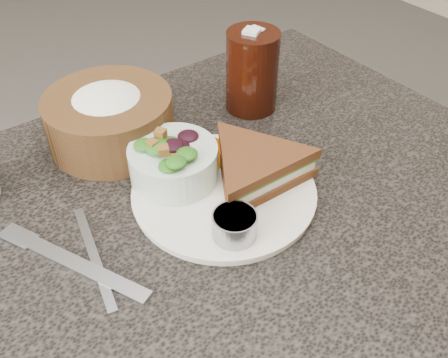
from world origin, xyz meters
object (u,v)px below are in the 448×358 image
sandwich (255,167)px  bread_basket (109,112)px  dinner_plate (224,192)px  dressing_ramekin (235,225)px  cola_glass (252,68)px  salad_bowl (173,158)px

sandwich → bread_basket: bread_basket is taller
dinner_plate → bread_basket: bearing=107.4°
sandwich → dressing_ramekin: size_ratio=3.20×
dinner_plate → bread_basket: 0.22m
dressing_ramekin → cola_glass: (0.21, 0.23, 0.05)m
dinner_plate → sandwich: (0.05, -0.01, 0.03)m
dressing_ramekin → bread_basket: (-0.02, 0.28, 0.03)m
dinner_plate → salad_bowl: size_ratio=2.04×
salad_bowl → bread_basket: size_ratio=0.64×
dressing_ramekin → bread_basket: bread_basket is taller
sandwich → bread_basket: bearing=118.8°
salad_bowl → cola_glass: (0.21, 0.09, 0.03)m
sandwich → bread_basket: (-0.11, 0.22, 0.02)m
dinner_plate → cola_glass: bearing=41.6°
dinner_plate → cola_glass: cola_glass is taller
sandwich → cola_glass: 0.21m
sandwich → cola_glass: (0.13, 0.16, 0.04)m
cola_glass → bread_basket: bearing=167.6°
dinner_plate → bread_basket: bread_basket is taller
bread_basket → cola_glass: cola_glass is taller
salad_bowl → cola_glass: 0.23m
cola_glass → dressing_ramekin: bearing=-132.9°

